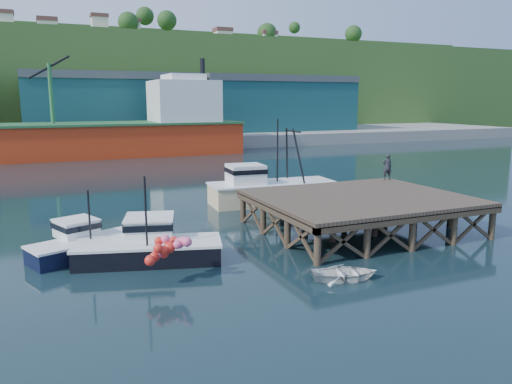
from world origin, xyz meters
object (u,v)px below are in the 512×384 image
dinghy (345,273)px  boat_black (149,244)px  boat_navy (84,242)px  trawler (270,186)px  dockworker (387,167)px

dinghy → boat_black: bearing=67.1°
boat_black → dinghy: (7.31, -6.19, -0.50)m
boat_navy → trawler: bearing=8.1°
trawler → dockworker: size_ratio=5.21×
dinghy → dockworker: 15.96m
dinghy → boat_navy: bearing=68.5°
boat_black → trawler: trawler is taller
boat_black → trawler: bearing=57.2°
boat_navy → trawler: trawler is taller
dockworker → boat_black: bearing=32.3°
boat_navy → dinghy: size_ratio=2.03×
boat_navy → dinghy: (10.21, -8.25, -0.40)m
trawler → dockworker: bearing=-30.9°
boat_navy → dockworker: 21.53m
boat_black → dockworker: bearing=31.1°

